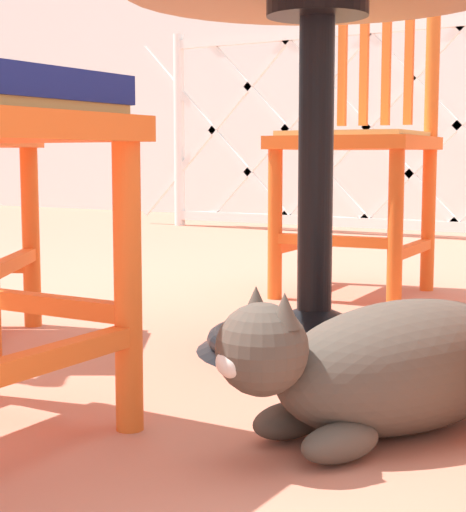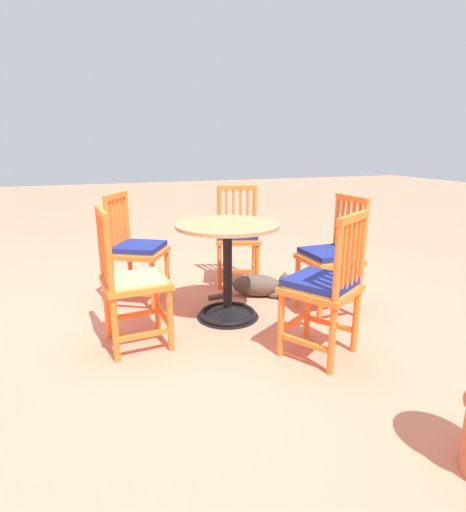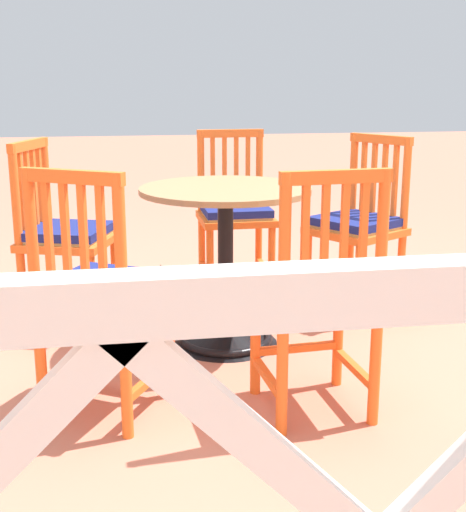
# 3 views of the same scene
# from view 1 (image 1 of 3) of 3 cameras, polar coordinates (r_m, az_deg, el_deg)

# --- Properties ---
(ground_plane) EXTENTS (24.00, 24.00, 0.00)m
(ground_plane) POSITION_cam_1_polar(r_m,az_deg,el_deg) (1.81, 4.52, -5.84)
(ground_plane) COLOR #C6755B
(lattice_fence_panel) EXTENTS (3.74, 0.06, 1.08)m
(lattice_fence_panel) POSITION_cam_1_polar(r_m,az_deg,el_deg) (4.18, 14.93, 8.52)
(lattice_fence_panel) COLOR white
(lattice_fence_panel) RESTS_ON ground_plane
(cafe_table) EXTENTS (0.76, 0.76, 0.73)m
(cafe_table) POSITION_cam_1_polar(r_m,az_deg,el_deg) (1.70, 5.57, 3.02)
(cafe_table) COLOR black
(cafe_table) RESTS_ON ground_plane
(orange_chair_facing_out) EXTENTS (0.43, 0.43, 0.91)m
(orange_chair_facing_out) POSITION_cam_1_polar(r_m,az_deg,el_deg) (2.45, 8.48, 7.59)
(orange_chair_facing_out) COLOR orange
(orange_chair_facing_out) RESTS_ON ground_plane
(tabby_cat) EXTENTS (0.38, 0.73, 0.23)m
(tabby_cat) POSITION_cam_1_polar(r_m,az_deg,el_deg) (1.22, 10.29, -7.52)
(tabby_cat) COLOR #4C4238
(tabby_cat) RESTS_ON ground_plane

